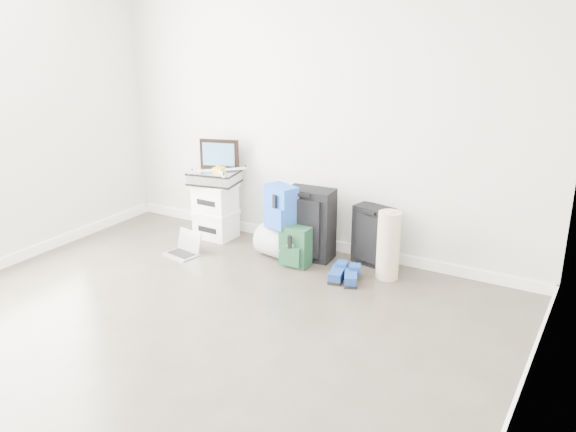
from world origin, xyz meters
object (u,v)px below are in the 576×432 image
Objects in this scene: boxes_stack at (216,210)px; carry_on at (373,236)px; large_suitcase at (310,224)px; duffel_bag at (282,243)px; laptop at (185,249)px; briefcase at (214,177)px.

boxes_stack is 1.04× the size of carry_on.
carry_on is (0.57, 0.17, -0.06)m from large_suitcase.
duffel_bag is 0.72× the size of large_suitcase.
duffel_bag is at bearing -144.99° from carry_on.
carry_on is at bearing 33.74° from duffel_bag.
carry_on reaches higher than laptop.
briefcase is 1.72m from carry_on.
carry_on is (1.67, 0.16, -0.37)m from briefcase.
laptop is at bearing -159.03° from large_suitcase.
boxes_stack is at bearing 0.00° from briefcase.
briefcase is (0.00, 0.00, 0.35)m from boxes_stack.
briefcase reaches higher than carry_on.
duffel_bag is at bearing 34.95° from laptop.
large_suitcase is at bearing 45.26° from duffel_bag.
boxes_stack reaches higher than duffel_bag.
boxes_stack is 0.91m from duffel_bag.
large_suitcase reaches higher than duffel_bag.
boxes_stack is at bearing -161.19° from carry_on.
laptop is at bearing -143.96° from carry_on.
briefcase reaches higher than laptop.
carry_on is at bearing -5.46° from briefcase.
duffel_bag is (0.89, -0.15, -0.14)m from boxes_stack.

